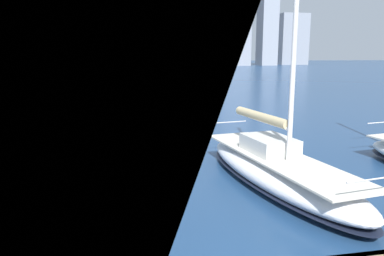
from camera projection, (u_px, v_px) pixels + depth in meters
city_skyline at (139, 19)px, 157.04m from camera, size 168.15×24.42×54.22m
sailboat_tan at (276, 168)px, 12.91m from camera, size 3.59×9.26×10.11m
sailboat_maroon at (78, 188)px, 10.77m from camera, size 3.63×6.88×11.75m
channel_buoy at (157, 105)px, 31.10m from camera, size 0.70×0.70×1.40m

